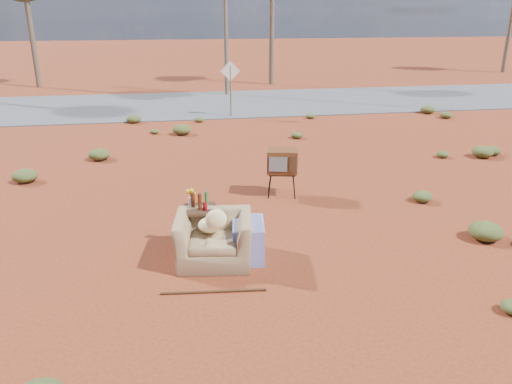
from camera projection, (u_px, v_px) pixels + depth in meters
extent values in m
plane|color=maroon|center=(233.00, 254.00, 8.77)|extent=(140.00, 140.00, 0.00)
cube|color=#565659|center=(190.00, 104.00, 22.64)|extent=(140.00, 7.00, 0.04)
imported|color=#927650|center=(214.00, 231.00, 8.35)|extent=(1.36, 0.99, 1.10)
ellipsoid|color=#FCE19A|center=(210.00, 225.00, 8.37)|extent=(0.40, 0.40, 0.23)
ellipsoid|color=#FCE19A|center=(216.00, 220.00, 8.05)|extent=(0.35, 0.18, 0.35)
cube|color=navy|center=(248.00, 240.00, 8.56)|extent=(0.64, 0.89, 0.64)
cube|color=black|center=(282.00, 173.00, 11.38)|extent=(0.69, 0.58, 0.03)
cylinder|color=black|center=(270.00, 187.00, 11.28)|extent=(0.03, 0.03, 0.55)
cylinder|color=black|center=(294.00, 187.00, 11.26)|extent=(0.03, 0.03, 0.55)
cylinder|color=black|center=(270.00, 181.00, 11.68)|extent=(0.03, 0.03, 0.55)
cylinder|color=black|center=(294.00, 181.00, 11.66)|extent=(0.03, 0.03, 0.55)
cube|color=brown|center=(282.00, 161.00, 11.28)|extent=(0.78, 0.66, 0.53)
cube|color=slate|center=(278.00, 164.00, 11.03)|extent=(0.40, 0.11, 0.33)
cube|color=#472D19|center=(293.00, 165.00, 11.01)|extent=(0.15, 0.05, 0.37)
cube|color=#372114|center=(201.00, 209.00, 8.70)|extent=(0.55, 0.55, 0.04)
cylinder|color=black|center=(190.00, 235.00, 8.59)|extent=(0.03, 0.03, 0.77)
cylinder|color=black|center=(216.00, 233.00, 8.66)|extent=(0.03, 0.03, 0.77)
cylinder|color=black|center=(189.00, 225.00, 8.99)|extent=(0.03, 0.03, 0.77)
cylinder|color=black|center=(213.00, 223.00, 9.07)|extent=(0.03, 0.03, 0.77)
cylinder|color=#481C0C|center=(193.00, 200.00, 8.67)|extent=(0.08, 0.08, 0.29)
cylinder|color=#481C0C|center=(200.00, 202.00, 8.55)|extent=(0.07, 0.07, 0.31)
cylinder|color=#2C5B27|center=(206.00, 198.00, 8.77)|extent=(0.07, 0.07, 0.26)
cylinder|color=#AC0D1B|center=(205.00, 206.00, 8.58)|extent=(0.07, 0.07, 0.14)
cylinder|color=silver|center=(191.00, 201.00, 8.79)|extent=(0.09, 0.09, 0.15)
ellipsoid|color=gold|center=(190.00, 192.00, 8.73)|extent=(0.18, 0.18, 0.13)
cylinder|color=#522C15|center=(213.00, 291.00, 7.56)|extent=(1.60, 0.21, 0.04)
cylinder|color=brown|center=(231.00, 92.00, 19.78)|extent=(0.06, 0.06, 2.00)
cube|color=silver|center=(230.00, 71.00, 19.50)|extent=(0.78, 0.04, 0.78)
cylinder|color=brown|center=(31.00, 31.00, 26.79)|extent=(0.28, 0.28, 6.00)
cylinder|color=brown|center=(272.00, 21.00, 27.82)|extent=(0.28, 0.28, 7.00)
cylinder|color=brown|center=(510.00, 23.00, 33.45)|extent=(0.28, 0.28, 6.50)
cylinder|color=brown|center=(225.00, 11.00, 23.92)|extent=(0.20, 0.20, 8.00)
ellipsoid|color=#4D5927|center=(422.00, 197.00, 11.13)|extent=(0.44, 0.44, 0.24)
ellipsoid|color=#4D5927|center=(99.00, 154.00, 14.24)|extent=(0.60, 0.60, 0.33)
ellipsoid|color=#4D5927|center=(443.00, 154.00, 14.47)|extent=(0.36, 0.36, 0.20)
ellipsoid|color=#4D5927|center=(297.00, 135.00, 16.66)|extent=(0.40, 0.40, 0.22)
ellipsoid|color=#4D5927|center=(154.00, 131.00, 17.29)|extent=(0.30, 0.30, 0.17)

